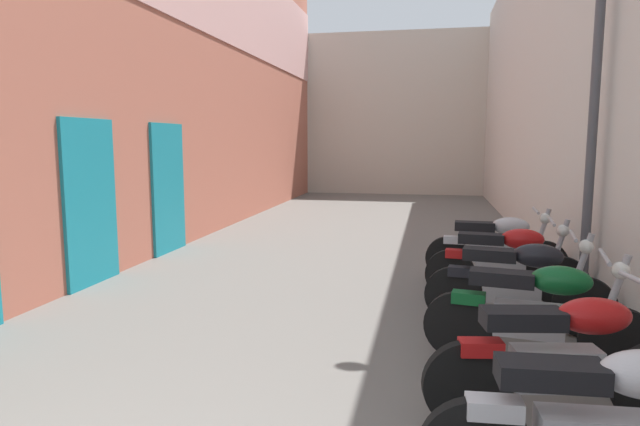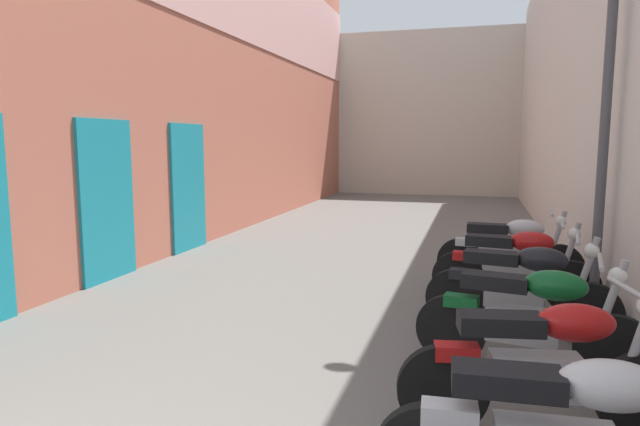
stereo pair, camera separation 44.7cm
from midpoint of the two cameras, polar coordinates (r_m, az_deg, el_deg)
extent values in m
plane|color=#66635E|center=(8.54, 0.96, -5.37)|extent=(34.82, 34.82, 0.00)
cube|color=#B76651|center=(11.40, -14.40, 15.77)|extent=(0.40, 18.82, 7.17)
cube|color=teal|center=(7.91, -24.34, 1.00)|extent=(0.06, 1.10, 2.20)
cube|color=teal|center=(9.77, -16.84, 2.48)|extent=(0.06, 1.10, 2.20)
cube|color=beige|center=(10.42, 22.00, 13.32)|extent=(0.40, 18.82, 6.11)
cube|color=beige|center=(20.67, 7.28, 10.10)|extent=(9.25, 2.00, 5.69)
cube|color=black|center=(2.98, 18.85, -15.60)|extent=(0.53, 0.25, 0.12)
cube|color=#B7B7BC|center=(3.03, 13.46, -19.21)|extent=(0.29, 0.16, 0.10)
cylinder|color=black|center=(3.88, 11.78, -17.17)|extent=(0.60, 0.18, 0.60)
cube|color=#9E9EA3|center=(3.97, 20.30, -14.99)|extent=(0.59, 0.29, 0.28)
ellipsoid|color=#AD1414|center=(3.93, 23.76, -9.83)|extent=(0.52, 0.34, 0.24)
cube|color=black|center=(3.79, 17.20, -10.49)|extent=(0.55, 0.31, 0.12)
cube|color=#AD1414|center=(3.79, 13.12, -13.53)|extent=(0.30, 0.19, 0.10)
cylinder|color=black|center=(4.97, 26.40, -12.19)|extent=(0.60, 0.18, 0.60)
cylinder|color=black|center=(4.99, 11.69, -11.44)|extent=(0.60, 0.18, 0.60)
cube|color=#9E9EA3|center=(4.90, 18.48, -10.55)|extent=(0.59, 0.29, 0.28)
ellipsoid|color=#0F5123|center=(4.81, 21.42, -6.60)|extent=(0.52, 0.34, 0.24)
cube|color=black|center=(4.82, 15.91, -6.55)|extent=(0.55, 0.30, 0.12)
cylinder|color=#9E9EA3|center=(4.86, 25.81, -8.27)|extent=(0.25, 0.10, 0.77)
cylinder|color=#9E9EA3|center=(4.77, 25.22, -4.19)|extent=(0.13, 0.58, 0.04)
sphere|color=silver|center=(4.80, 26.58, -5.42)|extent=(0.14, 0.14, 0.14)
cube|color=#0F5123|center=(4.90, 12.70, -8.63)|extent=(0.30, 0.18, 0.10)
cylinder|color=black|center=(5.89, 23.91, -9.00)|extent=(0.61, 0.17, 0.60)
cylinder|color=black|center=(5.92, 11.63, -8.40)|extent=(0.61, 0.17, 0.60)
cube|color=#9E9EA3|center=(5.84, 17.30, -7.59)|extent=(0.58, 0.28, 0.28)
ellipsoid|color=black|center=(5.75, 19.73, -4.24)|extent=(0.51, 0.33, 0.24)
cube|color=black|center=(5.77, 15.15, -4.21)|extent=(0.55, 0.30, 0.12)
cylinder|color=#9E9EA3|center=(5.79, 23.40, -5.65)|extent=(0.25, 0.10, 0.77)
cylinder|color=#9E9EA3|center=(5.72, 22.88, -2.21)|extent=(0.12, 0.58, 0.04)
sphere|color=silver|center=(5.75, 24.03, -3.24)|extent=(0.14, 0.14, 0.14)
cube|color=black|center=(5.84, 12.48, -6.00)|extent=(0.30, 0.18, 0.10)
cylinder|color=black|center=(6.79, 22.19, -6.74)|extent=(0.61, 0.15, 0.60)
cylinder|color=black|center=(6.81, 11.58, -6.28)|extent=(0.61, 0.15, 0.60)
cube|color=#9E9EA3|center=(6.75, 16.49, -5.53)|extent=(0.58, 0.27, 0.28)
ellipsoid|color=#AD1414|center=(6.67, 18.58, -2.60)|extent=(0.51, 0.32, 0.24)
cube|color=black|center=(6.69, 14.62, -2.60)|extent=(0.54, 0.28, 0.12)
cylinder|color=#9E9EA3|center=(6.71, 21.74, -3.82)|extent=(0.25, 0.09, 0.77)
cylinder|color=#9E9EA3|center=(6.65, 21.28, -0.84)|extent=(0.11, 0.58, 0.04)
sphere|color=silver|center=(6.67, 22.27, -1.73)|extent=(0.14, 0.14, 0.14)
cube|color=#AD1414|center=(6.75, 12.32, -4.17)|extent=(0.29, 0.17, 0.10)
cylinder|color=black|center=(7.75, 20.83, -4.94)|extent=(0.60, 0.12, 0.60)
cylinder|color=black|center=(7.72, 11.54, -4.64)|extent=(0.60, 0.12, 0.60)
cube|color=#9E9EA3|center=(7.68, 15.85, -3.92)|extent=(0.57, 0.24, 0.28)
ellipsoid|color=#B7B7BC|center=(7.63, 17.68, -1.33)|extent=(0.50, 0.29, 0.24)
cube|color=black|center=(7.63, 14.22, -1.36)|extent=(0.53, 0.25, 0.12)
cylinder|color=#9E9EA3|center=(7.68, 20.44, -2.38)|extent=(0.25, 0.08, 0.77)
cylinder|color=#9E9EA3|center=(7.62, 20.03, 0.23)|extent=(0.08, 0.58, 0.04)
sphere|color=silver|center=(7.64, 20.90, -0.54)|extent=(0.14, 0.14, 0.14)
cube|color=#B7B7BC|center=(7.67, 12.19, -2.76)|extent=(0.29, 0.16, 0.10)
cylinder|color=#47474C|center=(6.49, 24.91, 10.16)|extent=(0.10, 0.10, 4.57)
camera|label=1|loc=(0.22, -92.24, -0.30)|focal=30.70mm
camera|label=2|loc=(0.22, 87.76, 0.30)|focal=30.70mm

